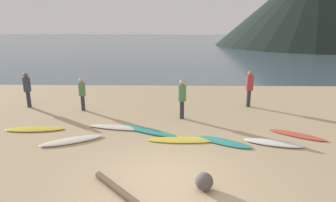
{
  "coord_description": "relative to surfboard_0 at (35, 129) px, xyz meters",
  "views": [
    {
      "loc": [
        0.24,
        -6.47,
        3.91
      ],
      "look_at": [
        -0.03,
        5.82,
        0.6
      ],
      "focal_mm": 30.46,
      "sensor_mm": 36.0,
      "label": 1
    }
  ],
  "objects": [
    {
      "name": "person_2",
      "position": [
        8.98,
        3.43,
        1.01
      ],
      "size": [
        0.36,
        0.36,
        1.77
      ],
      "rotation": [
        0.0,
        0.0,
        1.48
      ],
      "color": "#2D2D38",
      "rests_on": "ground"
    },
    {
      "name": "beach_rock_near",
      "position": [
        6.07,
        -3.95,
        0.19
      ],
      "size": [
        0.45,
        0.45,
        0.45
      ],
      "primitive_type": "sphere",
      "color": "#544C51",
      "rests_on": "ground"
    },
    {
      "name": "person_0",
      "position": [
        -1.75,
        3.1,
        0.96
      ],
      "size": [
        0.34,
        0.34,
        1.69
      ],
      "rotation": [
        0.0,
        0.0,
        6.13
      ],
      "color": "#2D2D38",
      "rests_on": "ground"
    },
    {
      "name": "surfboard_3",
      "position": [
        4.33,
        -0.08,
        0.01
      ],
      "size": [
        2.46,
        1.65,
        0.09
      ],
      "primitive_type": "ellipsoid",
      "rotation": [
        0.0,
        0.0,
        -0.5
      ],
      "color": "teal",
      "rests_on": "ground"
    },
    {
      "name": "surfboard_5",
      "position": [
        7.04,
        -1.07,
        -0.0
      ],
      "size": [
        1.94,
        1.45,
        0.07
      ],
      "primitive_type": "ellipsoid",
      "rotation": [
        0.0,
        0.0,
        -0.53
      ],
      "color": "teal",
      "rests_on": "ground"
    },
    {
      "name": "surfboard_7",
      "position": [
        9.81,
        -0.37,
        -0.01
      ],
      "size": [
        1.9,
        1.5,
        0.06
      ],
      "primitive_type": "ellipsoid",
      "rotation": [
        0.0,
        0.0,
        -0.59
      ],
      "color": "#D84C38",
      "rests_on": "ground"
    },
    {
      "name": "surfboard_6",
      "position": [
        8.7,
        -1.15,
        0.01
      ],
      "size": [
        2.01,
        1.09,
        0.1
      ],
      "primitive_type": "ellipsoid",
      "rotation": [
        0.0,
        0.0,
        -0.3
      ],
      "color": "white",
      "rests_on": "ground"
    },
    {
      "name": "person_3",
      "position": [
        1.06,
        2.61,
        0.88
      ],
      "size": [
        0.31,
        0.31,
        1.55
      ],
      "rotation": [
        0.0,
        0.0,
        3.86
      ],
      "color": "#2D2D38",
      "rests_on": "ground"
    },
    {
      "name": "ground_plane",
      "position": [
        5.09,
        6.34,
        -0.14
      ],
      "size": [
        120.0,
        120.0,
        0.2
      ],
      "primitive_type": "cube",
      "color": "tan",
      "rests_on": "ground"
    },
    {
      "name": "surfboard_0",
      "position": [
        0.0,
        0.0,
        0.0
      ],
      "size": [
        2.26,
        0.74,
        0.07
      ],
      "primitive_type": "ellipsoid",
      "rotation": [
        0.0,
        0.0,
        0.07
      ],
      "color": "yellow",
      "rests_on": "ground"
    },
    {
      "name": "driftwood_log",
      "position": [
        4.03,
        -4.16,
        0.05
      ],
      "size": [
        1.52,
        1.6,
        0.17
      ],
      "primitive_type": "cylinder",
      "rotation": [
        0.0,
        1.57,
        -0.82
      ],
      "color": "brown",
      "rests_on": "ground"
    },
    {
      "name": "headland_hill",
      "position": [
        31.11,
        45.3,
        7.73
      ],
      "size": [
        35.67,
        35.67,
        15.54
      ],
      "primitive_type": "cone",
      "color": "black",
      "rests_on": "ground"
    },
    {
      "name": "ocean_water",
      "position": [
        5.09,
        58.34,
        -0.04
      ],
      "size": [
        140.0,
        100.0,
        0.01
      ],
      "primitive_type": "cube",
      "color": "#475B6B",
      "rests_on": "ground"
    },
    {
      "name": "surfboard_1",
      "position": [
        1.82,
        -1.09,
        0.01
      ],
      "size": [
        2.14,
        1.47,
        0.1
      ],
      "primitive_type": "ellipsoid",
      "rotation": [
        0.0,
        0.0,
        0.48
      ],
      "color": "silver",
      "rests_on": "ground"
    },
    {
      "name": "surfboard_4",
      "position": [
        5.67,
        -0.91,
        -0.01
      ],
      "size": [
        2.55,
        0.62,
        0.06
      ],
      "primitive_type": "ellipsoid",
      "rotation": [
        0.0,
        0.0,
        0.02
      ],
      "color": "yellow",
      "rests_on": "ground"
    },
    {
      "name": "surfboard_2",
      "position": [
        3.22,
        0.24,
        0.0
      ],
      "size": [
        2.6,
        0.92,
        0.08
      ],
      "primitive_type": "ellipsoid",
      "rotation": [
        0.0,
        0.0,
        -0.17
      ],
      "color": "silver",
      "rests_on": "ground"
    },
    {
      "name": "person_1",
      "position": [
        5.67,
        1.52,
        0.96
      ],
      "size": [
        0.34,
        0.34,
        1.69
      ],
      "rotation": [
        0.0,
        0.0,
        2.68
      ],
      "color": "#2D2D38",
      "rests_on": "ground"
    }
  ]
}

